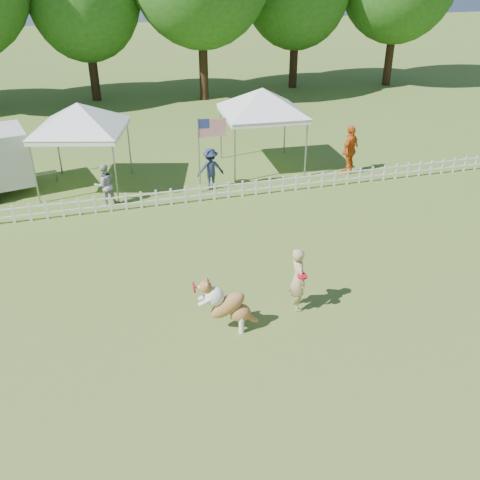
{
  "coord_description": "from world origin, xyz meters",
  "views": [
    {
      "loc": [
        -3.52,
        -9.47,
        7.57
      ],
      "look_at": [
        -0.26,
        2.0,
        1.1
      ],
      "focal_mm": 40.0,
      "sensor_mm": 36.0,
      "label": 1
    }
  ],
  "objects": [
    {
      "name": "flag_pole",
      "position": [
        -0.08,
        7.8,
        1.34
      ],
      "size": [
        1.03,
        0.15,
        2.68
      ],
      "primitive_type": null,
      "rotation": [
        0.0,
        0.0,
        -0.04
      ],
      "color": "gray",
      "rests_on": "ground"
    },
    {
      "name": "handler",
      "position": [
        0.67,
        0.31,
        0.8
      ],
      "size": [
        0.4,
        0.6,
        1.61
      ],
      "primitive_type": "imported",
      "rotation": [
        0.0,
        0.0,
        1.54
      ],
      "color": "tan",
      "rests_on": "ground"
    },
    {
      "name": "tree_center_left",
      "position": [
        -3.0,
        22.5,
        4.9
      ],
      "size": [
        6.0,
        6.0,
        9.8
      ],
      "primitive_type": null,
      "color": "#245017",
      "rests_on": "ground"
    },
    {
      "name": "spectator_c",
      "position": [
        5.81,
        8.08,
        0.93
      ],
      "size": [
        1.15,
        1.01,
        1.86
      ],
      "primitive_type": "imported",
      "rotation": [
        0.0,
        0.0,
        3.77
      ],
      "color": "#D05818",
      "rests_on": "ground"
    },
    {
      "name": "canopy_tent_right",
      "position": [
        2.77,
        9.59,
        1.52
      ],
      "size": [
        3.1,
        3.1,
        3.04
      ],
      "primitive_type": null,
      "rotation": [
        0.0,
        0.0,
        -0.06
      ],
      "color": "white",
      "rests_on": "ground"
    },
    {
      "name": "dog",
      "position": [
        -1.12,
        -0.08,
        0.67
      ],
      "size": [
        1.36,
        0.7,
        1.34
      ],
      "primitive_type": null,
      "rotation": [
        0.0,
        0.0,
        -0.21
      ],
      "color": "brown",
      "rests_on": "ground"
    },
    {
      "name": "frisbee_on_turf",
      "position": [
        -0.52,
        0.21,
        0.01
      ],
      "size": [
        0.28,
        0.28,
        0.02
      ],
      "primitive_type": "cylinder",
      "rotation": [
        0.0,
        0.0,
        0.31
      ],
      "color": "red",
      "rests_on": "ground"
    },
    {
      "name": "spectator_a",
      "position": [
        -3.35,
        7.63,
        0.72
      ],
      "size": [
        0.83,
        0.73,
        1.44
      ],
      "primitive_type": "imported",
      "rotation": [
        0.0,
        0.0,
        3.46
      ],
      "color": "#A7A7AC",
      "rests_on": "ground"
    },
    {
      "name": "ground",
      "position": [
        0.0,
        0.0,
        0.0
      ],
      "size": [
        120.0,
        120.0,
        0.0
      ],
      "primitive_type": "plane",
      "color": "#3C6820",
      "rests_on": "ground"
    },
    {
      "name": "picket_fence",
      "position": [
        0.0,
        7.0,
        0.3
      ],
      "size": [
        22.0,
        0.08,
        0.6
      ],
      "primitive_type": null,
      "color": "white",
      "rests_on": "ground"
    },
    {
      "name": "canopy_tent_left",
      "position": [
        -3.89,
        9.32,
        1.51
      ],
      "size": [
        3.58,
        3.58,
        3.01
      ],
      "primitive_type": null,
      "rotation": [
        0.0,
        0.0,
        -0.27
      ],
      "color": "white",
      "rests_on": "ground"
    },
    {
      "name": "spectator_b",
      "position": [
        0.36,
        8.03,
        0.75
      ],
      "size": [
        0.97,
        0.56,
        1.49
      ],
      "primitive_type": "imported",
      "rotation": [
        0.0,
        0.0,
        3.14
      ],
      "color": "#252D4F",
      "rests_on": "ground"
    }
  ]
}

